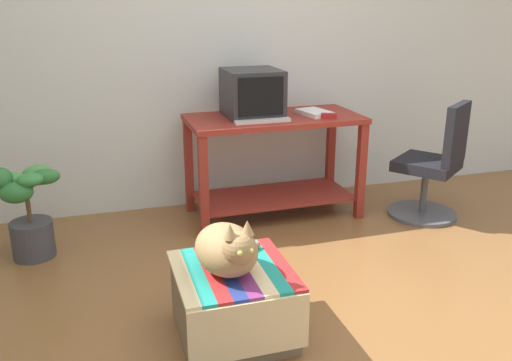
# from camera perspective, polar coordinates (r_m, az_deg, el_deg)

# --- Properties ---
(ground_plane) EXTENTS (14.00, 14.00, 0.00)m
(ground_plane) POSITION_cam_1_polar(r_m,az_deg,el_deg) (2.81, 6.35, -16.00)
(ground_plane) COLOR brown
(back_wall) EXTENTS (8.00, 0.10, 2.60)m
(back_wall) POSITION_cam_1_polar(r_m,az_deg,el_deg) (4.28, -4.12, 14.64)
(back_wall) COLOR silver
(back_wall) RESTS_ON ground_plane
(desk) EXTENTS (1.28, 0.63, 0.77)m
(desk) POSITION_cam_1_polar(r_m,az_deg,el_deg) (4.07, 1.87, 3.34)
(desk) COLOR maroon
(desk) RESTS_ON ground_plane
(tv_monitor) EXTENTS (0.40, 0.43, 0.34)m
(tv_monitor) POSITION_cam_1_polar(r_m,az_deg,el_deg) (3.97, -0.41, 9.11)
(tv_monitor) COLOR #28282B
(tv_monitor) RESTS_ON desk
(keyboard) EXTENTS (0.40, 0.15, 0.02)m
(keyboard) POSITION_cam_1_polar(r_m,az_deg,el_deg) (3.83, 0.48, 6.41)
(keyboard) COLOR beige
(keyboard) RESTS_ON desk
(book) EXTENTS (0.23, 0.30, 0.03)m
(book) POSITION_cam_1_polar(r_m,az_deg,el_deg) (4.07, 6.18, 7.10)
(book) COLOR white
(book) RESTS_ON desk
(ottoman_with_blanket) EXTENTS (0.56, 0.59, 0.36)m
(ottoman_with_blanket) POSITION_cam_1_polar(r_m,az_deg,el_deg) (2.72, -2.39, -12.64)
(ottoman_with_blanket) COLOR #7A664C
(ottoman_with_blanket) RESTS_ON ground_plane
(cat) EXTENTS (0.40, 0.44, 0.31)m
(cat) POSITION_cam_1_polar(r_m,az_deg,el_deg) (2.54, -2.95, -7.20)
(cat) COLOR #9E7A4C
(cat) RESTS_ON ottoman_with_blanket
(potted_plant) EXTENTS (0.40, 0.29, 0.63)m
(potted_plant) POSITION_cam_1_polar(r_m,az_deg,el_deg) (3.72, -22.83, -2.98)
(potted_plant) COLOR #3D3D42
(potted_plant) RESTS_ON ground_plane
(office_chair) EXTENTS (0.59, 0.59, 0.89)m
(office_chair) POSITION_cam_1_polar(r_m,az_deg,el_deg) (4.26, 18.21, 1.17)
(office_chair) COLOR #4C4C51
(office_chair) RESTS_ON ground_plane
(stapler) EXTENTS (0.12, 0.07, 0.04)m
(stapler) POSITION_cam_1_polar(r_m,az_deg,el_deg) (3.95, 7.65, 6.75)
(stapler) COLOR #A31E1E
(stapler) RESTS_ON desk
(pen) EXTENTS (0.10, 0.11, 0.01)m
(pen) POSITION_cam_1_polar(r_m,az_deg,el_deg) (4.12, 6.53, 7.04)
(pen) COLOR #B7B7BC
(pen) RESTS_ON desk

